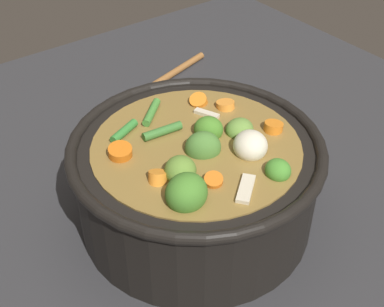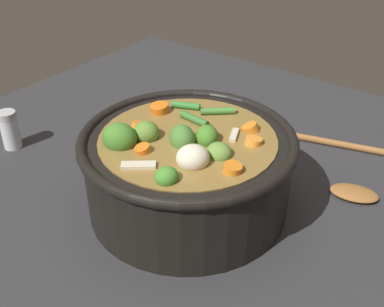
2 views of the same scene
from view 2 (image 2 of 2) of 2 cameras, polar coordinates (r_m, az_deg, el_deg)
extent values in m
plane|color=#2D2D30|center=(0.72, -0.47, -6.17)|extent=(1.10, 1.10, 0.00)
cylinder|color=black|center=(0.68, -0.49, -2.40)|extent=(0.29, 0.29, 0.11)
torus|color=black|center=(0.65, -0.52, 1.75)|extent=(0.30, 0.30, 0.01)
cylinder|color=olive|center=(0.68, -0.49, -2.06)|extent=(0.25, 0.25, 0.11)
ellipsoid|color=olive|center=(0.65, -5.53, 2.52)|extent=(0.05, 0.05, 0.03)
ellipsoid|color=#497B32|center=(0.64, -1.18, 1.75)|extent=(0.05, 0.05, 0.04)
ellipsoid|color=#457F2A|center=(0.64, -8.70, 1.86)|extent=(0.06, 0.06, 0.04)
ellipsoid|color=#468C2E|center=(0.57, -3.06, -2.82)|extent=(0.03, 0.03, 0.02)
ellipsoid|color=olive|center=(0.61, 3.28, 0.07)|extent=(0.04, 0.03, 0.03)
ellipsoid|color=#478127|center=(0.64, 1.82, 2.05)|extent=(0.05, 0.05, 0.03)
cylinder|color=orange|center=(0.64, 7.39, 1.38)|extent=(0.03, 0.03, 0.02)
cylinder|color=orange|center=(0.67, 7.05, 2.95)|extent=(0.03, 0.03, 0.02)
cylinder|color=orange|center=(0.58, 4.87, -1.98)|extent=(0.03, 0.03, 0.02)
cylinder|color=orange|center=(0.62, -5.92, 0.38)|extent=(0.03, 0.03, 0.02)
cylinder|color=orange|center=(0.67, -6.50, 3.05)|extent=(0.03, 0.03, 0.02)
cylinder|color=orange|center=(0.72, -3.89, 5.21)|extent=(0.03, 0.04, 0.02)
ellipsoid|color=beige|center=(0.59, 0.10, -0.53)|extent=(0.06, 0.06, 0.03)
cylinder|color=#3A732F|center=(0.69, 0.27, 4.16)|extent=(0.05, 0.02, 0.01)
cylinder|color=#358133|center=(0.72, -0.73, 5.79)|extent=(0.04, 0.03, 0.01)
cylinder|color=#458935|center=(0.71, 3.12, 5.13)|extent=(0.05, 0.04, 0.01)
cube|color=beige|center=(0.59, -6.45, -1.43)|extent=(0.04, 0.04, 0.01)
cube|color=beige|center=(0.65, 5.09, 2.23)|extent=(0.02, 0.03, 0.01)
ellipsoid|color=#945F2F|center=(0.77, 18.91, -4.52)|extent=(0.08, 0.06, 0.01)
cylinder|color=#945F2F|center=(0.89, 19.74, 0.60)|extent=(0.24, 0.08, 0.01)
cylinder|color=silver|center=(0.90, -20.99, 2.33)|extent=(0.03, 0.03, 0.06)
cylinder|color=#B7B7BC|center=(0.88, -21.42, 4.29)|extent=(0.03, 0.03, 0.01)
camera|label=1|loc=(0.64, -54.79, 24.44)|focal=49.75mm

